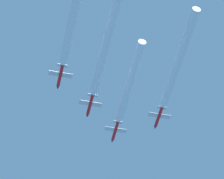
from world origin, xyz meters
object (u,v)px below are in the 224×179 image
(jet_lead, at_px, (115,131))
(jet_left_wingman, at_px, (90,105))
(jet_outer_left, at_px, (60,76))
(jet_right_wingman, at_px, (159,117))

(jet_lead, height_order, jet_left_wingman, jet_lead)
(jet_lead, height_order, jet_outer_left, jet_lead)
(jet_left_wingman, xyz_separation_m, jet_outer_left, (-11.79, -11.53, -1.32))
(jet_right_wingman, xyz_separation_m, jet_outer_left, (-35.27, -12.19, -1.38))
(jet_lead, bearing_deg, jet_outer_left, -134.45)
(jet_left_wingman, relative_size, jet_outer_left, 1.00)
(jet_lead, xyz_separation_m, jet_outer_left, (-22.79, -23.24, -3.01))
(jet_right_wingman, height_order, jet_outer_left, jet_right_wingman)
(jet_lead, relative_size, jet_left_wingman, 1.00)
(jet_lead, xyz_separation_m, jet_left_wingman, (-11.01, -11.71, -1.68))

